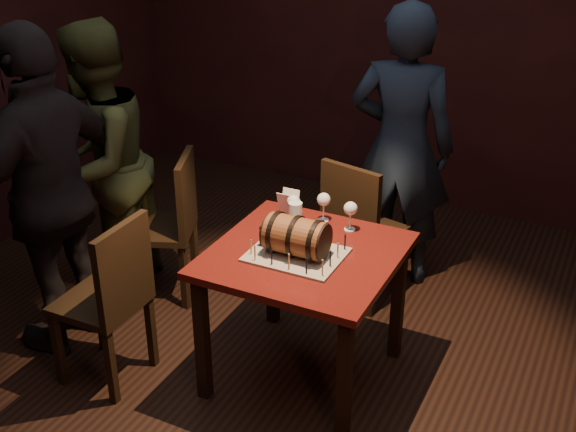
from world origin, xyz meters
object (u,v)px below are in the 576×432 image
(person_left_rear, at_px, (98,165))
(chair_back, at_px, (358,225))
(wine_glass_mid, at_px, (324,201))
(person_back, at_px, (401,147))
(chair_left_rear, at_px, (172,219))
(chair_left_front, at_px, (112,294))
(pint_of_ale, at_px, (295,216))
(wine_glass_left, at_px, (293,203))
(person_left_front, at_px, (51,194))
(barrel_cake, at_px, (296,236))
(wine_glass_right, at_px, (351,210))
(pub_table, at_px, (305,271))

(person_left_rear, bearing_deg, chair_back, 102.57)
(wine_glass_mid, xyz_separation_m, person_back, (0.14, 0.87, 0.03))
(chair_left_rear, xyz_separation_m, chair_left_front, (0.21, -0.84, 0.00))
(pint_of_ale, relative_size, chair_left_rear, 0.16)
(chair_back, bearing_deg, pint_of_ale, -101.83)
(wine_glass_left, bearing_deg, person_left_front, -154.83)
(wine_glass_mid, relative_size, person_left_front, 0.09)
(chair_left_rear, height_order, person_back, person_back)
(wine_glass_left, xyz_separation_m, pint_of_ale, (0.04, -0.06, -0.05))
(wine_glass_left, relative_size, person_back, 0.09)
(pint_of_ale, xyz_separation_m, person_back, (0.23, 1.02, 0.07))
(chair_left_front, height_order, person_left_front, person_left_front)
(barrel_cake, bearing_deg, wine_glass_mid, 95.07)
(wine_glass_left, relative_size, pint_of_ale, 1.07)
(chair_left_front, height_order, person_back, person_back)
(wine_glass_left, bearing_deg, wine_glass_mid, 36.10)
(wine_glass_right, bearing_deg, chair_back, 105.20)
(person_back, bearing_deg, wine_glass_left, 67.96)
(wine_glass_mid, height_order, person_left_front, person_left_front)
(pint_of_ale, bearing_deg, wine_glass_left, 124.44)
(person_back, distance_m, person_left_rear, 1.84)
(pub_table, relative_size, pint_of_ale, 6.00)
(pub_table, bearing_deg, wine_glass_right, 70.65)
(wine_glass_mid, relative_size, wine_glass_right, 1.00)
(barrel_cake, xyz_separation_m, person_back, (0.10, 1.28, 0.04))
(wine_glass_left, distance_m, person_left_rear, 1.29)
(barrel_cake, distance_m, pint_of_ale, 0.29)
(barrel_cake, height_order, person_left_rear, person_left_rear)
(wine_glass_left, height_order, person_left_rear, person_left_rear)
(barrel_cake, height_order, chair_left_rear, barrel_cake)
(pint_of_ale, xyz_separation_m, person_left_rear, (-1.33, 0.05, 0.03))
(person_left_front, bearing_deg, chair_left_rear, 159.39)
(pub_table, relative_size, chair_back, 0.97)
(chair_left_front, relative_size, person_left_rear, 0.55)
(wine_glass_mid, height_order, chair_left_front, chair_left_front)
(wine_glass_left, height_order, wine_glass_right, same)
(person_left_rear, bearing_deg, wine_glass_left, 81.98)
(wine_glass_left, relative_size, person_left_rear, 0.09)
(pub_table, bearing_deg, person_left_front, -168.07)
(wine_glass_right, bearing_deg, barrel_cake, -109.61)
(chair_left_front, bearing_deg, pub_table, 28.11)
(barrel_cake, bearing_deg, person_left_front, -170.20)
(pint_of_ale, height_order, chair_left_front, chair_left_front)
(person_back, xyz_separation_m, person_left_rear, (-1.56, -0.98, -0.04))
(pub_table, height_order, wine_glass_mid, wine_glass_mid)
(barrel_cake, bearing_deg, pint_of_ale, 116.63)
(wine_glass_left, bearing_deg, barrel_cake, -61.87)
(barrel_cake, bearing_deg, person_left_rear, 168.17)
(wine_glass_right, relative_size, chair_left_front, 0.17)
(chair_left_rear, distance_m, chair_left_front, 0.87)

